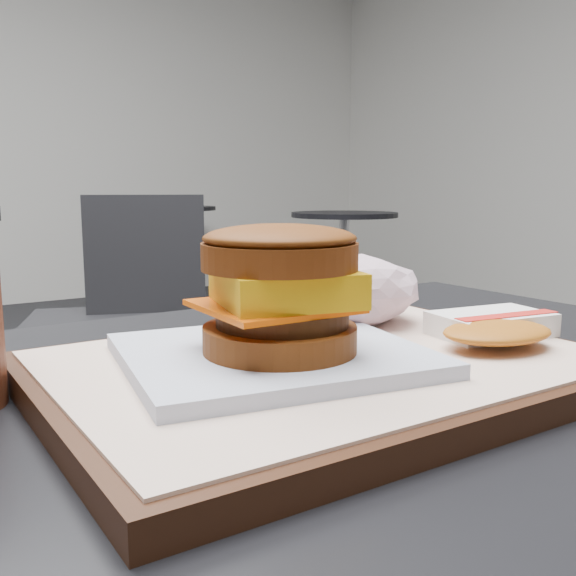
% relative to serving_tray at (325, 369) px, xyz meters
% --- Properties ---
extents(serving_tray, '(0.38, 0.28, 0.02)m').
position_rel_serving_tray_xyz_m(serving_tray, '(0.00, 0.00, 0.00)').
color(serving_tray, black).
rests_on(serving_tray, customer_table).
extents(breakfast_sandwich, '(0.22, 0.20, 0.09)m').
position_rel_serving_tray_xyz_m(breakfast_sandwich, '(-0.04, -0.00, 0.05)').
color(breakfast_sandwich, silver).
rests_on(breakfast_sandwich, serving_tray).
extents(hash_brown, '(0.12, 0.10, 0.02)m').
position_rel_serving_tray_xyz_m(hash_brown, '(0.13, -0.04, 0.02)').
color(hash_brown, white).
rests_on(hash_brown, serving_tray).
extents(crumpled_wrapper, '(0.13, 0.10, 0.06)m').
position_rel_serving_tray_xyz_m(crumpled_wrapper, '(0.08, 0.07, 0.04)').
color(crumpled_wrapper, silver).
rests_on(crumpled_wrapper, serving_tray).
extents(neighbor_chair, '(0.65, 0.55, 0.88)m').
position_rel_serving_tray_xyz_m(neighbor_chair, '(0.40, 1.73, -0.27)').
color(neighbor_chair, '#B6B6BB').
rests_on(neighbor_chair, ground).
extents(bg_table_near, '(0.66, 0.66, 0.75)m').
position_rel_serving_tray_xyz_m(bg_table_near, '(2.22, 2.80, -0.22)').
color(bg_table_near, black).
rests_on(bg_table_near, ground).
extents(bg_table_far, '(0.66, 0.66, 0.75)m').
position_rel_serving_tray_xyz_m(bg_table_far, '(1.82, 4.50, -0.22)').
color(bg_table_far, black).
rests_on(bg_table_far, ground).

